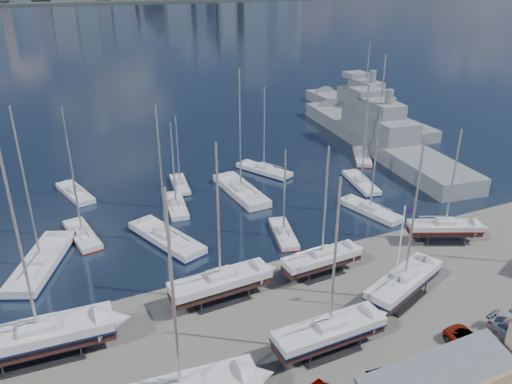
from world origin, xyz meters
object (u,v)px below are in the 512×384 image
flagpole (400,253)px  sailboat_cradle_0 (40,336)px  naval_ship_west (364,110)px  naval_ship_east (377,138)px

flagpole → sailboat_cradle_0: bearing=167.2°
sailboat_cradle_0 → naval_ship_west: bearing=39.6°
sailboat_cradle_0 → flagpole: bearing=-9.7°
sailboat_cradle_0 → naval_ship_west: size_ratio=0.46×
naval_ship_east → flagpole: (-29.05, -40.81, 4.68)m
sailboat_cradle_0 → naval_ship_east: 68.88m
naval_ship_west → flagpole: (-38.91, -58.60, 4.68)m
naval_ship_east → flagpole: bearing=152.0°
naval_ship_east → naval_ship_west: size_ratio=1.20×
flagpole → naval_ship_east: bearing=54.6°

